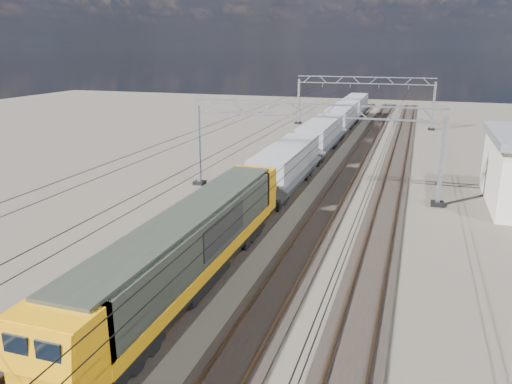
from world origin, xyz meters
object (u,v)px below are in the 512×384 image
(catenary_gantry_far, at_px, (364,100))
(hopper_wagon_lead, at_px, (286,165))
(hopper_wagon_fourth, at_px, (355,106))
(hopper_wagon_third, at_px, (341,118))
(hopper_wagon_mid, at_px, (320,135))
(locomotive, at_px, (190,245))
(catenary_gantry_mid, at_px, (311,146))

(catenary_gantry_far, bearing_deg, hopper_wagon_lead, -93.19)
(catenary_gantry_far, bearing_deg, hopper_wagon_fourth, 106.52)
(hopper_wagon_third, bearing_deg, hopper_wagon_lead, -90.00)
(hopper_wagon_mid, bearing_deg, locomotive, -90.00)
(catenary_gantry_far, height_order, locomotive, catenary_gantry_far)
(catenary_gantry_far, height_order, hopper_wagon_fourth, catenary_gantry_far)
(hopper_wagon_mid, relative_size, hopper_wagon_third, 1.00)
(catenary_gantry_mid, bearing_deg, hopper_wagon_lead, 175.91)
(hopper_wagon_lead, relative_size, hopper_wagon_third, 1.00)
(catenary_gantry_mid, xyz_separation_m, locomotive, (-2.00, -17.55, -1.58))
(locomotive, xyz_separation_m, hopper_wagon_mid, (-0.00, 31.90, -0.09))
(hopper_wagon_mid, bearing_deg, hopper_wagon_lead, -90.00)
(hopper_wagon_lead, xyz_separation_m, hopper_wagon_mid, (0.00, 14.20, 0.00))
(hopper_wagon_third, bearing_deg, hopper_wagon_fourth, 90.00)
(hopper_wagon_mid, bearing_deg, catenary_gantry_far, 84.72)
(catenary_gantry_far, distance_m, hopper_wagon_lead, 35.95)
(catenary_gantry_mid, height_order, hopper_wagon_lead, catenary_gantry_mid)
(locomotive, height_order, hopper_wagon_mid, locomotive)
(locomotive, bearing_deg, hopper_wagon_lead, 90.00)
(locomotive, bearing_deg, catenary_gantry_far, 87.86)
(hopper_wagon_third, bearing_deg, locomotive, -90.00)
(locomotive, bearing_deg, hopper_wagon_third, 90.00)
(catenary_gantry_far, distance_m, hopper_wagon_fourth, 7.23)
(catenary_gantry_mid, xyz_separation_m, hopper_wagon_fourth, (-2.00, 42.74, -1.67))
(catenary_gantry_mid, height_order, locomotive, catenary_gantry_mid)
(catenary_gantry_far, relative_size, locomotive, 0.94)
(catenary_gantry_mid, height_order, hopper_wagon_fourth, catenary_gantry_mid)
(locomotive, bearing_deg, hopper_wagon_fourth, 90.00)
(hopper_wagon_lead, bearing_deg, hopper_wagon_mid, 90.00)
(catenary_gantry_mid, bearing_deg, hopper_wagon_mid, 97.94)
(catenary_gantry_far, distance_m, hopper_wagon_mid, 21.81)
(hopper_wagon_third, bearing_deg, catenary_gantry_mid, -85.99)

